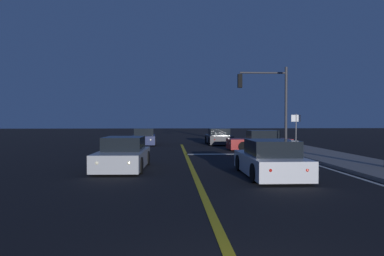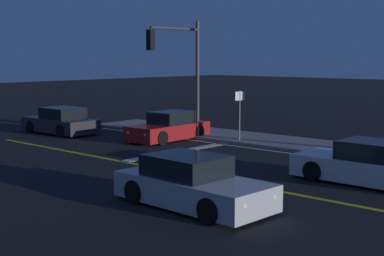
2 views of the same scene
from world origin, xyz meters
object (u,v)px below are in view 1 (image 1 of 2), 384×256
(car_far_approaching_charcoal, at_px, (218,137))
(traffic_signal_near_right, at_px, (269,95))
(car_parked_curb_navy, at_px, (144,138))
(street_sign_corner, at_px, (296,127))
(car_mid_block_white, at_px, (270,160))
(car_following_oncoming_red, at_px, (260,142))
(car_distant_tail_silver, at_px, (123,155))

(car_far_approaching_charcoal, xyz_separation_m, traffic_signal_near_right, (2.55, -6.07, 3.11))
(car_parked_curb_navy, xyz_separation_m, street_sign_corner, (9.61, -8.87, 1.04))
(car_parked_curb_navy, distance_m, street_sign_corner, 13.11)
(car_mid_block_white, bearing_deg, street_sign_corner, 64.80)
(car_following_oncoming_red, relative_size, car_far_approaching_charcoal, 0.97)
(car_mid_block_white, relative_size, car_distant_tail_silver, 1.02)
(car_distant_tail_silver, bearing_deg, street_sign_corner, -147.21)
(car_parked_curb_navy, relative_size, car_distant_tail_silver, 0.96)
(car_following_oncoming_red, height_order, car_mid_block_white, same)
(car_far_approaching_charcoal, relative_size, traffic_signal_near_right, 0.79)
(car_mid_block_white, xyz_separation_m, car_parked_curb_navy, (-5.84, 16.74, -0.00))
(car_mid_block_white, relative_size, street_sign_corner, 1.88)
(car_far_approaching_charcoal, bearing_deg, traffic_signal_near_right, -67.12)
(car_far_approaching_charcoal, height_order, car_parked_curb_navy, same)
(car_mid_block_white, height_order, car_parked_curb_navy, same)
(car_following_oncoming_red, distance_m, car_parked_curb_navy, 10.04)
(car_parked_curb_navy, relative_size, street_sign_corner, 1.77)
(car_following_oncoming_red, bearing_deg, car_distant_tail_silver, 135.02)
(car_far_approaching_charcoal, bearing_deg, car_parked_curb_navy, -179.87)
(car_far_approaching_charcoal, bearing_deg, street_sign_corner, -68.72)
(car_following_oncoming_red, distance_m, car_distant_tail_silver, 11.82)
(car_distant_tail_silver, bearing_deg, traffic_signal_near_right, -133.37)
(car_parked_curb_navy, bearing_deg, car_far_approaching_charcoal, 177.21)
(car_distant_tail_silver, xyz_separation_m, traffic_signal_near_right, (8.52, 8.39, 3.11))
(car_far_approaching_charcoal, bearing_deg, car_mid_block_white, -91.02)
(car_mid_block_white, relative_size, car_parked_curb_navy, 1.06)
(street_sign_corner, bearing_deg, car_following_oncoming_red, 114.20)
(traffic_signal_near_right, xyz_separation_m, street_sign_corner, (0.89, -2.80, -2.08))
(car_far_approaching_charcoal, height_order, traffic_signal_near_right, traffic_signal_near_right)
(car_far_approaching_charcoal, height_order, car_distant_tail_silver, same)
(car_distant_tail_silver, height_order, street_sign_corner, street_sign_corner)
(street_sign_corner, bearing_deg, car_mid_block_white, -115.55)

